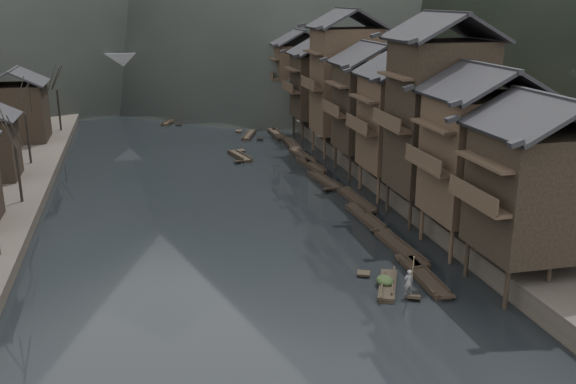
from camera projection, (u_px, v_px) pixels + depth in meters
name	position (u px, v px, depth m)	size (l,w,h in m)	color
water	(242.00, 263.00, 44.87)	(300.00, 300.00, 0.00)	black
right_bank	(442.00, 124.00, 89.57)	(40.00, 200.00, 1.80)	#2D2823
stilt_houses	(379.00, 90.00, 63.93)	(9.00, 67.60, 17.03)	black
bare_trees	(11.00, 133.00, 54.64)	(3.94, 62.36, 7.87)	black
moored_sampans	(320.00, 173.00, 67.19)	(2.72, 61.08, 0.47)	black
midriver_boats	(198.00, 126.00, 91.31)	(15.74, 50.04, 0.45)	black
stone_bridge	(173.00, 74.00, 110.38)	(40.00, 6.00, 9.00)	#4C4C4F
hero_sampan	(388.00, 285.00, 41.05)	(2.82, 4.85, 0.43)	black
cargo_heap	(385.00, 276.00, 41.06)	(1.09, 1.43, 0.65)	black
boatman	(409.00, 279.00, 39.44)	(0.60, 0.40, 1.66)	#5F5E61
bamboo_pole	(415.00, 236.00, 38.67)	(0.06, 0.06, 4.63)	#8C7A51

